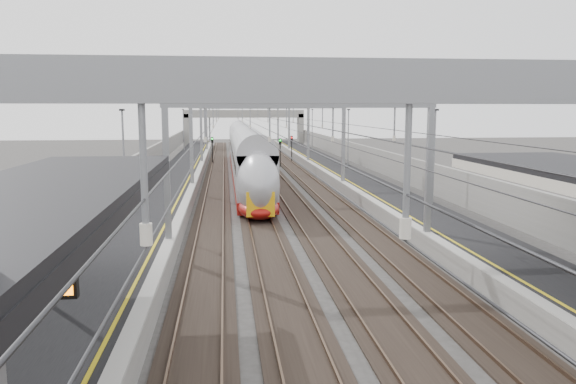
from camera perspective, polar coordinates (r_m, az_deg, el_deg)
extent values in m
cube|color=black|center=(49.92, -11.44, 0.72)|extent=(4.00, 120.00, 1.00)
cube|color=black|center=(51.06, 6.75, 1.00)|extent=(4.00, 120.00, 1.00)
cube|color=black|center=(49.80, -7.41, 0.26)|extent=(2.40, 140.00, 0.08)
cube|color=brown|center=(49.80, -8.24, 0.35)|extent=(0.07, 140.00, 0.14)
cube|color=brown|center=(49.77, -6.58, 0.38)|extent=(0.07, 140.00, 0.14)
cube|color=black|center=(49.83, -3.96, 0.32)|extent=(2.40, 140.00, 0.08)
cube|color=brown|center=(49.79, -4.78, 0.41)|extent=(0.07, 140.00, 0.14)
cube|color=brown|center=(49.85, -3.13, 0.44)|extent=(0.07, 140.00, 0.14)
cube|color=black|center=(50.05, -0.52, 0.37)|extent=(2.40, 140.00, 0.08)
cube|color=brown|center=(49.97, -1.34, 0.46)|extent=(0.07, 140.00, 0.14)
cube|color=brown|center=(50.11, 0.30, 0.49)|extent=(0.07, 140.00, 0.14)
cube|color=black|center=(50.44, 2.87, 0.43)|extent=(2.40, 140.00, 0.08)
cube|color=brown|center=(50.32, 2.06, 0.52)|extent=(0.07, 140.00, 0.14)
cube|color=brown|center=(50.55, 3.68, 0.54)|extent=(0.07, 140.00, 0.14)
cube|color=gray|center=(7.26, 23.75, 10.16)|extent=(13.00, 0.25, 0.50)
cube|color=gray|center=(26.57, -12.23, 2.30)|extent=(0.28, 0.28, 6.60)
cube|color=gray|center=(28.23, 14.15, 2.59)|extent=(0.28, 0.28, 6.60)
cube|color=gray|center=(26.54, 1.39, 9.08)|extent=(13.00, 0.25, 0.50)
cube|color=gray|center=(46.45, -9.79, 4.91)|extent=(0.28, 0.28, 6.60)
cube|color=gray|center=(47.42, 5.65, 5.06)|extent=(0.28, 0.28, 6.60)
cube|color=gray|center=(46.43, -2.01, 8.79)|extent=(13.00, 0.25, 0.50)
cube|color=gray|center=(66.40, -8.81, 5.95)|extent=(0.28, 0.28, 6.60)
cube|color=gray|center=(67.08, 2.07, 6.07)|extent=(0.28, 0.28, 6.60)
cube|color=gray|center=(66.39, -3.37, 8.67)|extent=(13.00, 0.25, 0.50)
cube|color=gray|center=(86.38, -8.28, 6.51)|extent=(0.28, 0.28, 6.60)
cube|color=gray|center=(86.90, 0.11, 6.61)|extent=(0.28, 0.28, 6.60)
cube|color=gray|center=(86.37, -4.10, 8.60)|extent=(13.00, 0.25, 0.50)
cube|color=gray|center=(104.36, -7.98, 6.83)|extent=(0.28, 0.28, 6.60)
cube|color=gray|center=(104.80, -1.02, 6.92)|extent=(0.28, 0.28, 6.60)
cube|color=gray|center=(104.36, -4.51, 8.56)|extent=(13.00, 0.25, 0.50)
cylinder|color=#262628|center=(54.32, -7.43, 6.72)|extent=(0.03, 140.00, 0.03)
cylinder|color=#262628|center=(54.36, -4.25, 6.77)|extent=(0.03, 140.00, 0.03)
cylinder|color=#262628|center=(54.55, -1.08, 6.80)|extent=(0.03, 140.00, 0.03)
cylinder|color=#262628|center=(54.92, 2.06, 6.80)|extent=(0.03, 140.00, 0.03)
cylinder|color=black|center=(19.70, -24.37, -4.18)|extent=(0.20, 0.20, 4.00)
cube|color=black|center=(9.16, -25.50, -8.20)|extent=(1.60, 0.15, 0.55)
cube|color=orange|center=(9.09, -25.67, -8.34)|extent=(1.50, 0.02, 0.42)
cube|color=gray|center=(104.36, -4.51, 7.93)|extent=(22.00, 2.20, 1.40)
cube|color=gray|center=(104.59, -10.28, 6.12)|extent=(1.00, 2.20, 6.20)
cube|color=gray|center=(105.32, 1.27, 6.27)|extent=(1.00, 2.20, 6.20)
cube|color=gray|center=(50.17, -15.12, 1.90)|extent=(0.30, 120.00, 3.20)
cube|color=gray|center=(51.76, 10.23, 2.25)|extent=(0.30, 120.00, 3.20)
cube|color=maroon|center=(48.07, -3.87, 0.71)|extent=(2.75, 23.45, 0.82)
cube|color=#A6A7AC|center=(47.85, -3.90, 3.01)|extent=(2.75, 23.45, 3.06)
cube|color=black|center=(40.02, -3.33, -1.32)|extent=(2.04, 2.45, 0.51)
cube|color=maroon|center=(71.77, -4.74, 3.24)|extent=(2.75, 23.45, 0.82)
cube|color=#A6A7AC|center=(71.63, -4.76, 4.79)|extent=(2.75, 23.45, 3.06)
cube|color=black|center=(63.64, -4.51, 2.29)|extent=(2.04, 2.45, 0.51)
ellipsoid|color=#A6A7AC|center=(36.05, -3.03, 0.75)|extent=(2.75, 5.30, 4.28)
cube|color=#EDA90C|center=(34.02, -2.80, -1.27)|extent=(1.73, 0.12, 1.53)
cube|color=black|center=(34.25, -2.87, 1.38)|extent=(1.63, 0.58, 0.96)
cylinder|color=black|center=(73.59, -7.68, 4.02)|extent=(0.12, 0.12, 3.00)
cube|color=black|center=(73.49, -7.71, 5.27)|extent=(0.32, 0.22, 0.75)
sphere|color=#0CE526|center=(73.35, -7.71, 5.38)|extent=(0.16, 0.16, 0.16)
cylinder|color=black|center=(69.40, -0.80, 3.84)|extent=(0.12, 0.12, 3.00)
cube|color=black|center=(69.29, -0.80, 5.15)|extent=(0.32, 0.22, 0.75)
sphere|color=#0CE526|center=(69.15, -0.79, 5.27)|extent=(0.16, 0.16, 0.16)
cylinder|color=black|center=(76.11, 0.37, 4.24)|extent=(0.12, 0.12, 3.00)
cube|color=black|center=(76.01, 0.37, 5.44)|extent=(0.32, 0.22, 0.75)
sphere|color=red|center=(75.87, 0.38, 5.55)|extent=(0.16, 0.16, 0.16)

